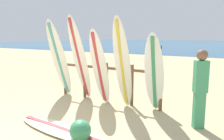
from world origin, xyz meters
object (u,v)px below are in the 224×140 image
surfboard_lying_on_sand (61,129)px  surfboard_leaning_left (79,58)px  beach_ball (80,131)px  surfboard_leaning_center_right (154,74)px  surfboard_rack (107,78)px  small_boat_offshore (157,46)px  surfboard_leaning_center_left (100,68)px  beachgoer_standing (200,86)px  surfboard_leaning_center (122,63)px  surfboard_leaning_far_left (59,59)px

surfboard_lying_on_sand → surfboard_leaning_left: bearing=119.3°
surfboard_lying_on_sand → beach_ball: 0.64m
surfboard_leaning_center_right → surfboard_leaning_left: bearing=-179.8°
surfboard_rack → small_boat_offshore: (-8.94, 29.33, -0.44)m
surfboard_leaning_center_left → small_boat_offshore: 31.06m
surfboard_lying_on_sand → beachgoer_standing: size_ratio=1.48×
beachgoer_standing → small_boat_offshore: size_ratio=0.69×
surfboard_rack → beach_ball: (0.92, -2.33, -0.50)m
surfboard_leaning_left → surfboard_leaning_center: bearing=-3.8°
surfboard_leaning_far_left → surfboard_leaning_center: (2.21, -0.01, 0.00)m
beach_ball → small_boat_offshore: bearing=107.3°
surfboard_leaning_left → surfboard_rack: bearing=18.6°
surfboard_leaning_center_left → surfboard_leaning_center_right: (1.49, 0.15, -0.05)m
surfboard_leaning_left → beachgoer_standing: bearing=-6.0°
surfboard_lying_on_sand → beachgoer_standing: beachgoer_standing is taller
beachgoer_standing → beach_ball: 2.52m
beachgoer_standing → surfboard_leaning_center_right: bearing=161.9°
beachgoer_standing → beach_ball: bearing=-135.0°
beach_ball → surfboard_leaning_center_left: bearing=114.8°
surfboard_leaning_center_left → surfboard_rack: bearing=94.7°
surfboard_leaning_left → small_boat_offshore: size_ratio=1.06×
surfboard_leaning_far_left → surfboard_leaning_left: (0.73, 0.09, 0.06)m
surfboard_leaning_center_left → surfboard_lying_on_sand: 2.09m
surfboard_leaning_left → beachgoer_standing: size_ratio=1.53×
surfboard_leaning_far_left → beachgoer_standing: bearing=-3.7°
surfboard_rack → beach_ball: size_ratio=8.42×
surfboard_lying_on_sand → beach_ball: (0.61, -0.12, 0.16)m
surfboard_leaning_center_right → surfboard_leaning_center: bearing=-172.5°
surfboard_leaning_far_left → surfboard_rack: bearing=13.1°
surfboard_leaning_left → beachgoer_standing: (3.42, -0.36, -0.35)m
beachgoer_standing → beach_ball: beachgoer_standing is taller
surfboard_leaning_left → surfboard_lying_on_sand: surfboard_leaning_left is taller
surfboard_leaning_center_left → surfboard_leaning_center: (0.67, 0.04, 0.15)m
surfboard_leaning_left → surfboard_leaning_center_left: size_ratio=1.20×
surfboard_lying_on_sand → beachgoer_standing: (2.32, 1.59, 0.86)m
surfboard_leaning_far_left → surfboard_leaning_center_right: (3.03, 0.10, -0.20)m
surfboard_leaning_far_left → surfboard_leaning_left: 0.74m
surfboard_leaning_center_left → beach_ball: (0.89, -1.93, -0.85)m
surfboard_rack → surfboard_leaning_center: size_ratio=1.40×
surfboard_leaning_left → small_boat_offshore: bearing=105.4°
surfboard_leaning_center → surfboard_lying_on_sand: bearing=-101.9°
surfboard_leaning_left → beach_ball: bearing=-50.6°
surfboard_leaning_center_left → surfboard_leaning_center_right: 1.50m
surfboard_lying_on_sand → small_boat_offshore: 32.87m
surfboard_leaning_left → beach_ball: (1.70, -2.07, -1.05)m
surfboard_leaning_center_right → beach_ball: surfboard_leaning_center_right is taller
surfboard_leaning_left → surfboard_leaning_far_left: bearing=-173.0°
beach_ball → surfboard_leaning_far_left: bearing=140.8°
surfboard_leaning_center_left → small_boat_offshore: size_ratio=0.88×
surfboard_rack → small_boat_offshore: bearing=106.9°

